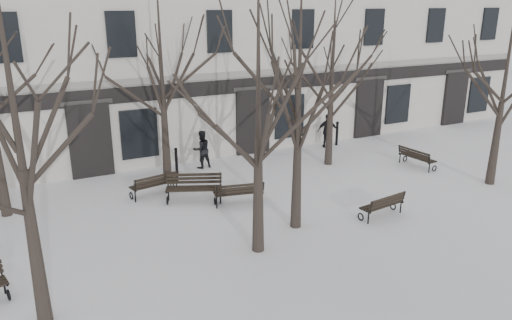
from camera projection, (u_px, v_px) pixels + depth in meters
ground at (267, 240)px, 14.41m from camera, size 100.00×100.00×0.00m
building at (140, 25)px, 23.76m from camera, size 40.40×10.20×11.40m
tree_0 at (10, 84)px, 9.22m from camera, size 5.73×5.73×8.18m
tree_1 at (258, 77)px, 12.36m from camera, size 5.37×5.37×7.67m
tree_2 at (300, 72)px, 13.85m from camera, size 5.27×5.27×7.53m
tree_3 at (508, 60)px, 17.46m from camera, size 5.18×5.18×7.39m
tree_5 at (160, 51)px, 17.92m from camera, size 5.44×5.44×7.77m
tree_6 at (333, 56)px, 19.76m from camera, size 5.07×5.07×7.24m
bench_1 at (239, 192)px, 16.75m from camera, size 1.73×0.93×0.83m
bench_2 at (383, 205)px, 15.79m from camera, size 1.64×0.78×0.80m
bench_3 at (194, 187)px, 17.05m from camera, size 1.98×1.36×0.95m
bench_4 at (155, 184)px, 17.51m from camera, size 1.77×0.92×0.85m
bench_5 at (416, 157)px, 20.58m from camera, size 0.74×1.66×0.82m
bollard_a at (176, 160)px, 19.83m from camera, size 0.14×0.14×1.06m
bollard_b at (337, 132)px, 23.71m from camera, size 0.15×0.15×1.17m
pedestrian_b at (202, 168)px, 20.66m from camera, size 0.83×0.68×1.58m
pedestrian_c at (327, 147)px, 23.54m from camera, size 1.01×0.76×1.59m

